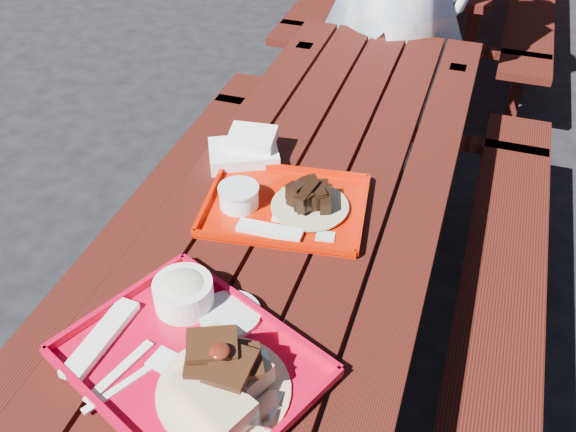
# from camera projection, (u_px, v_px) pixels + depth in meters

# --- Properties ---
(ground) EXTENTS (60.00, 60.00, 0.00)m
(ground) POSITION_uv_depth(u_px,v_px,m) (302.00, 371.00, 2.24)
(ground) COLOR black
(ground) RESTS_ON ground
(picnic_table_near) EXTENTS (1.41, 2.40, 0.75)m
(picnic_table_near) POSITION_uv_depth(u_px,v_px,m) (304.00, 253.00, 1.88)
(picnic_table_near) COLOR #3D110B
(picnic_table_near) RESTS_ON ground
(near_tray) EXTENTS (0.62, 0.56, 0.16)m
(near_tray) POSITION_uv_depth(u_px,v_px,m) (198.00, 349.00, 1.32)
(near_tray) COLOR #BD0325
(near_tray) RESTS_ON picnic_table_near
(far_tray) EXTENTS (0.47, 0.39, 0.07)m
(far_tray) POSITION_uv_depth(u_px,v_px,m) (282.00, 204.00, 1.72)
(far_tray) COLOR #C11400
(far_tray) RESTS_ON picnic_table_near
(white_cloth) EXTENTS (0.24, 0.22, 0.08)m
(white_cloth) POSITION_uv_depth(u_px,v_px,m) (246.00, 150.00, 1.90)
(white_cloth) COLOR white
(white_cloth) RESTS_ON picnic_table_near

